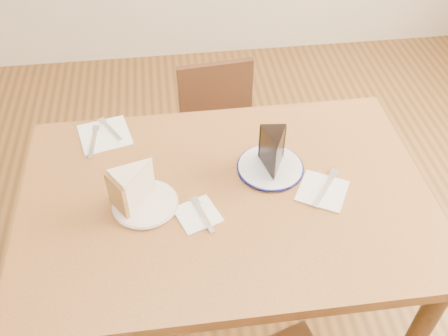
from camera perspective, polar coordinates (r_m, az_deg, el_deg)
ground at (r=2.08m, az=0.18°, el=-17.10°), size 4.00×4.00×0.00m
table at (r=1.54m, az=0.23°, el=-5.49°), size 1.20×0.80×0.75m
chair_far at (r=2.12m, az=-0.23°, el=2.73°), size 0.40×0.40×0.74m
plate_cream at (r=1.45m, az=-8.98°, el=-4.07°), size 0.18×0.18×0.01m
plate_navy at (r=1.54m, az=5.30°, el=0.06°), size 0.20×0.20×0.01m
carrot_cake at (r=1.42m, az=-9.95°, el=-1.91°), size 0.15×0.14×0.11m
chocolate_cake at (r=1.49m, az=5.69°, el=1.59°), size 0.09×0.12×0.12m
napkin_cream at (r=1.41m, az=-3.03°, el=-5.33°), size 0.14×0.14×0.00m
napkin_navy at (r=1.50m, az=11.18°, el=-2.57°), size 0.18×0.18×0.00m
napkin_spare at (r=1.70m, az=-13.46°, el=3.70°), size 0.19×0.19×0.00m
fork_cream at (r=1.40m, az=-2.41°, el=-5.40°), size 0.05×0.14×0.00m
knife_navy at (r=1.50m, az=11.52°, el=-2.26°), size 0.12×0.14×0.00m
fork_spare at (r=1.71m, az=-12.84°, el=4.32°), size 0.08×0.13×0.00m
knife_spare at (r=1.67m, az=-14.71°, el=2.92°), size 0.03×0.16×0.00m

